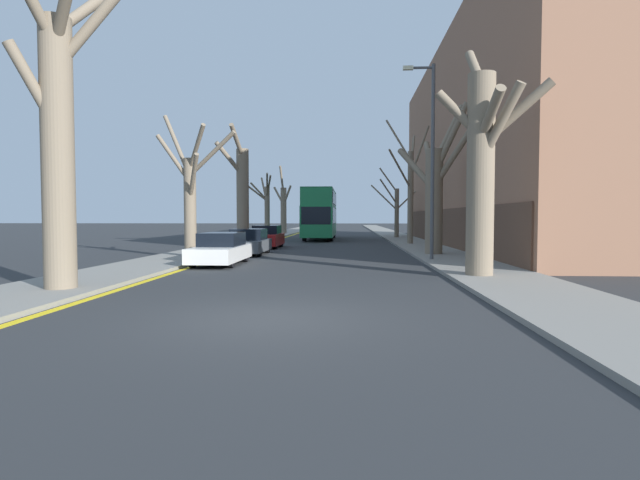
# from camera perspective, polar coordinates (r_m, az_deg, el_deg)

# --- Properties ---
(ground_plane) EXTENTS (300.00, 300.00, 0.00)m
(ground_plane) POSITION_cam_1_polar(r_m,az_deg,el_deg) (9.79, -6.28, -8.93)
(ground_plane) COLOR #2B2D30
(sidewalk_left) EXTENTS (3.11, 120.00, 0.12)m
(sidewalk_left) POSITION_cam_1_polar(r_m,az_deg,el_deg) (60.01, -4.25, 0.79)
(sidewalk_left) COLOR gray
(sidewalk_left) RESTS_ON ground
(sidewalk_right) EXTENTS (3.11, 120.00, 0.12)m
(sidewalk_right) POSITION_cam_1_polar(r_m,az_deg,el_deg) (59.67, 7.90, 0.77)
(sidewalk_right) COLOR gray
(sidewalk_right) RESTS_ON ground
(building_facade_right) EXTENTS (10.08, 36.41, 13.97)m
(building_facade_right) POSITION_cam_1_polar(r_m,az_deg,el_deg) (37.30, 21.26, 10.17)
(building_facade_right) COLOR #93664C
(building_facade_right) RESTS_ON ground
(kerb_line_stripe) EXTENTS (0.24, 120.00, 0.01)m
(kerb_line_stripe) POSITION_cam_1_polar(r_m,az_deg,el_deg) (59.81, -2.60, 0.74)
(kerb_line_stripe) COLOR yellow
(kerb_line_stripe) RESTS_ON ground
(street_tree_left_0) EXTENTS (3.18, 3.55, 8.71)m
(street_tree_left_0) POSITION_cam_1_polar(r_m,az_deg,el_deg) (14.66, -27.56, 10.89)
(street_tree_left_0) COLOR #7A6B56
(street_tree_left_0) RESTS_ON ground
(street_tree_left_1) EXTENTS (4.09, 2.86, 6.96)m
(street_tree_left_1) POSITION_cam_1_polar(r_m,az_deg,el_deg) (24.34, -14.63, 5.08)
(street_tree_left_1) COLOR #7A6B56
(street_tree_left_1) RESTS_ON ground
(street_tree_left_2) EXTENTS (2.07, 5.01, 8.08)m
(street_tree_left_2) POSITION_cam_1_polar(r_m,az_deg,el_deg) (35.21, -8.92, 5.46)
(street_tree_left_2) COLOR #7A6B56
(street_tree_left_2) RESTS_ON ground
(street_tree_left_3) EXTENTS (2.39, 3.46, 5.81)m
(street_tree_left_3) POSITION_cam_1_polar(r_m,az_deg,el_deg) (45.73, -6.15, 3.78)
(street_tree_left_3) COLOR #7A6B56
(street_tree_left_3) RESTS_ON ground
(street_tree_left_4) EXTENTS (2.37, 2.42, 7.70)m
(street_tree_left_4) POSITION_cam_1_polar(r_m,az_deg,el_deg) (57.18, -4.21, 3.71)
(street_tree_left_4) COLOR #7A6B56
(street_tree_left_4) RESTS_ON ground
(street_tree_right_0) EXTENTS (3.39, 3.24, 7.57)m
(street_tree_right_0) POSITION_cam_1_polar(r_m,az_deg,el_deg) (16.69, 18.04, 8.12)
(street_tree_right_0) COLOR #7A6B56
(street_tree_right_0) RESTS_ON ground
(street_tree_right_1) EXTENTS (3.59, 4.33, 7.70)m
(street_tree_right_1) POSITION_cam_1_polar(r_m,az_deg,el_deg) (25.95, 13.08, 5.80)
(street_tree_right_1) COLOR #7A6B56
(street_tree_right_1) RESTS_ON ground
(street_tree_right_2) EXTENTS (2.87, 3.42, 8.90)m
(street_tree_right_2) POSITION_cam_1_polar(r_m,az_deg,el_deg) (35.67, 10.25, 5.91)
(street_tree_right_2) COLOR #7A6B56
(street_tree_right_2) RESTS_ON ground
(street_tree_right_3) EXTENTS (4.17, 2.86, 6.53)m
(street_tree_right_3) POSITION_cam_1_polar(r_m,az_deg,el_deg) (46.56, 8.60, 3.57)
(street_tree_right_3) COLOR #7A6B56
(street_tree_right_3) RESTS_ON ground
(double_decker_bus) EXTENTS (2.58, 11.45, 4.34)m
(double_decker_bus) POSITION_cam_1_polar(r_m,az_deg,el_deg) (44.22, 0.02, 3.27)
(double_decker_bus) COLOR #1E7F47
(double_decker_bus) RESTS_ON ground
(parked_car_0) EXTENTS (1.74, 4.43, 1.32)m
(parked_car_0) POSITION_cam_1_polar(r_m,az_deg,el_deg) (21.07, -11.25, -1.05)
(parked_car_0) COLOR silver
(parked_car_0) RESTS_ON ground
(parked_car_1) EXTENTS (1.86, 4.18, 1.35)m
(parked_car_1) POSITION_cam_1_polar(r_m,az_deg,el_deg) (26.52, -8.20, -0.26)
(parked_car_1) COLOR #4C5156
(parked_car_1) RESTS_ON ground
(parked_car_2) EXTENTS (1.80, 4.16, 1.43)m
(parked_car_2) POSITION_cam_1_polar(r_m,az_deg,el_deg) (32.25, -6.12, 0.33)
(parked_car_2) COLOR maroon
(parked_car_2) RESTS_ON ground
(lamp_post) EXTENTS (1.40, 0.20, 8.59)m
(lamp_post) POSITION_cam_1_polar(r_m,az_deg,el_deg) (22.61, 12.52, 9.68)
(lamp_post) COLOR #4C4F54
(lamp_post) RESTS_ON ground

